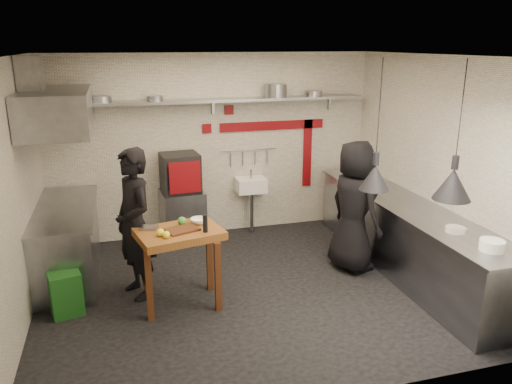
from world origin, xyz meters
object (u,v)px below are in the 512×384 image
object	(u,v)px
oven_stand	(183,216)
chef_left	(134,224)
combi_oven	(180,173)
prep_table	(181,268)
chef_right	(354,206)
green_bin	(66,293)

from	to	relation	value
oven_stand	chef_left	distance (m)	1.80
oven_stand	combi_oven	size ratio (longest dim) A/B	1.38
oven_stand	prep_table	distance (m)	1.94
combi_oven	chef_right	distance (m)	2.59
green_bin	prep_table	bearing A→B (deg)	-6.35
combi_oven	green_bin	bearing A→B (deg)	-136.12
combi_oven	chef_right	world-z (taller)	chef_right
green_bin	chef_left	xyz separation A→B (m)	(0.81, 0.23, 0.65)
combi_oven	oven_stand	bearing A→B (deg)	55.66
combi_oven	chef_left	bearing A→B (deg)	-120.57
oven_stand	chef_right	world-z (taller)	chef_right
combi_oven	chef_right	xyz separation A→B (m)	(2.07, -1.54, -0.22)
oven_stand	prep_table	bearing A→B (deg)	-102.98
chef_left	prep_table	bearing A→B (deg)	30.97
oven_stand	combi_oven	distance (m)	0.69
oven_stand	prep_table	world-z (taller)	prep_table
oven_stand	chef_right	xyz separation A→B (m)	(2.05, -1.57, 0.47)
oven_stand	green_bin	xyz separation A→B (m)	(-1.57, -1.78, -0.15)
chef_left	chef_right	xyz separation A→B (m)	(2.81, -0.02, -0.03)
green_bin	prep_table	distance (m)	1.31
oven_stand	green_bin	world-z (taller)	oven_stand
chef_right	green_bin	bearing A→B (deg)	78.92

